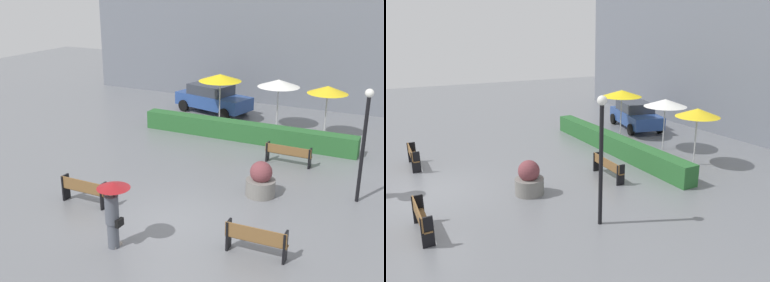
# 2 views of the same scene
# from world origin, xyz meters

# --- Properties ---
(ground_plane) EXTENTS (60.00, 60.00, 0.00)m
(ground_plane) POSITION_xyz_m (0.00, 0.00, 0.00)
(ground_plane) COLOR slate
(bench_near_right) EXTENTS (1.70, 0.37, 0.87)m
(bench_near_right) POSITION_xyz_m (2.92, -0.60, 0.52)
(bench_near_right) COLOR brown
(bench_near_right) RESTS_ON ground
(bench_near_left) EXTENTS (1.68, 0.34, 0.89)m
(bench_near_left) POSITION_xyz_m (-3.18, -0.19, 0.53)
(bench_near_left) COLOR brown
(bench_near_left) RESTS_ON ground
(bench_back_row) EXTENTS (1.86, 0.37, 0.80)m
(bench_back_row) POSITION_xyz_m (1.81, 6.34, 0.48)
(bench_back_row) COLOR brown
(bench_back_row) RESTS_ON ground
(pedestrian_with_umbrella) EXTENTS (0.91, 0.91, 1.97)m
(pedestrian_with_umbrella) POSITION_xyz_m (-0.69, -1.95, 1.25)
(pedestrian_with_umbrella) COLOR #4C515B
(pedestrian_with_umbrella) RESTS_ON ground
(planter_pot) EXTENTS (1.02, 1.02, 1.24)m
(planter_pot) POSITION_xyz_m (1.78, 3.08, 0.53)
(planter_pot) COLOR slate
(planter_pot) RESTS_ON ground
(lamp_post) EXTENTS (0.28, 0.28, 3.84)m
(lamp_post) POSITION_xyz_m (4.83, 4.10, 2.36)
(lamp_post) COLOR black
(lamp_post) RESTS_ON ground
(patio_umbrella_yellow) EXTENTS (2.15, 2.15, 2.59)m
(patio_umbrella_yellow) POSITION_xyz_m (-2.92, 10.29, 2.41)
(patio_umbrella_yellow) COLOR silver
(patio_umbrella_yellow) RESTS_ON ground
(patio_umbrella_white) EXTENTS (2.04, 2.04, 2.48)m
(patio_umbrella_white) POSITION_xyz_m (-0.05, 10.79, 2.30)
(patio_umbrella_white) COLOR silver
(patio_umbrella_white) RESTS_ON ground
(patio_umbrella_yellow_far) EXTENTS (1.84, 1.84, 2.48)m
(patio_umbrella_yellow_far) POSITION_xyz_m (2.36, 10.40, 2.30)
(patio_umbrella_yellow_far) COLOR silver
(patio_umbrella_yellow_far) RESTS_ON ground
(hedge_strip) EXTENTS (10.07, 0.70, 0.85)m
(hedge_strip) POSITION_xyz_m (-0.82, 8.40, 0.43)
(hedge_strip) COLOR #28602D
(hedge_strip) RESTS_ON ground
(building_facade) EXTENTS (28.00, 1.20, 8.42)m
(building_facade) POSITION_xyz_m (0.00, 16.00, 4.21)
(building_facade) COLOR slate
(building_facade) RESTS_ON ground
(parked_car) EXTENTS (4.50, 2.77, 1.57)m
(parked_car) POSITION_xyz_m (-4.19, 12.25, 0.82)
(parked_car) COLOR #28478C
(parked_car) RESTS_ON ground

